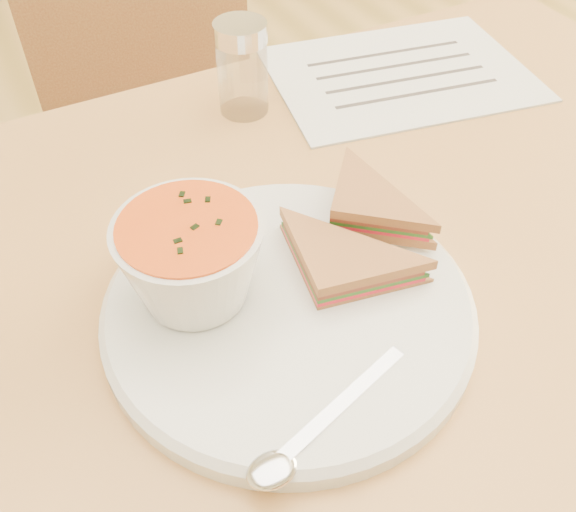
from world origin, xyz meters
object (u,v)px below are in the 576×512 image
dining_table (346,420)px  chair_far (175,151)px  condiment_shaker (242,68)px  soup_bowl (192,264)px  plate (289,309)px

dining_table → chair_far: size_ratio=1.06×
condiment_shaker → soup_bowl: bearing=-122.3°
plate → soup_bowl: 0.09m
chair_far → condiment_shaker: chair_far is taller
chair_far → condiment_shaker: (-0.00, -0.34, 0.33)m
condiment_shaker → dining_table: bearing=-84.5°
chair_far → plate: (-0.10, -0.64, 0.29)m
dining_table → chair_far: 0.59m
soup_bowl → condiment_shaker: size_ratio=1.09×
chair_far → soup_bowl: (-0.17, -0.60, 0.34)m
chair_far → plate: chair_far is taller
dining_table → plate: size_ratio=3.19×
plate → soup_bowl: bearing=147.6°
chair_far → soup_bowl: size_ratio=7.91×
plate → chair_far: bearing=80.9°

